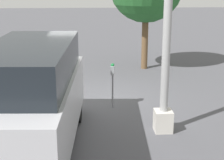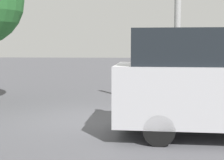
% 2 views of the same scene
% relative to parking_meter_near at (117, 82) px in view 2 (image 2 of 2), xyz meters
% --- Properties ---
extents(ground_plane, '(80.00, 80.00, 0.00)m').
position_rel_parking_meter_near_xyz_m(ground_plane, '(-0.62, -0.54, -1.00)').
color(ground_plane, '#4C4C51').
extents(parking_meter_near, '(0.21, 0.13, 1.36)m').
position_rel_parking_meter_near_xyz_m(parking_meter_near, '(0.00, 0.00, 0.00)').
color(parking_meter_near, gray).
rests_on(parking_meter_near, ground).
extents(lamp_post, '(0.44, 0.44, 5.50)m').
position_rel_parking_meter_near_xyz_m(lamp_post, '(1.79, 1.17, 1.06)').
color(lamp_post, beige).
rests_on(lamp_post, ground).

